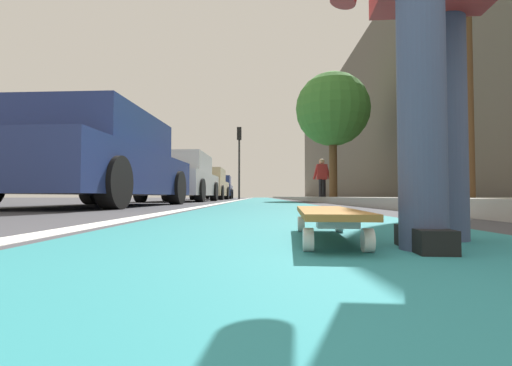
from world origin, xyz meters
TOP-DOWN VIEW (x-y plane):
  - ground_plane at (10.00, 0.00)m, footprint 80.00×80.00m
  - bike_lane_paint at (24.00, 0.00)m, footprint 56.00×1.80m
  - lane_stripe_white at (20.00, 1.05)m, footprint 52.00×0.16m
  - sidewalk_curb at (18.00, -3.02)m, footprint 52.00×3.20m
  - building_facade at (22.00, -5.65)m, footprint 40.00×1.20m
  - skateboard at (0.98, -0.12)m, footprint 0.85×0.26m
  - parked_car_near at (5.56, 2.75)m, footprint 4.63×2.15m
  - parked_car_mid at (11.21, 2.63)m, footprint 4.26×1.99m
  - parked_car_far at (17.36, 2.77)m, footprint 4.12×2.03m
  - parked_car_end at (23.70, 2.88)m, footprint 4.19×2.00m
  - traffic_light at (22.79, 1.45)m, footprint 0.33×0.28m
  - street_tree_mid at (13.41, -2.62)m, footprint 2.78×2.78m
  - pedestrian_distant at (14.74, -2.42)m, footprint 0.48×0.75m

SIDE VIEW (x-z plane):
  - ground_plane at x=10.00m, z-range 0.00..0.00m
  - bike_lane_paint at x=24.00m, z-range 0.00..0.00m
  - lane_stripe_white at x=20.00m, z-range 0.00..0.01m
  - sidewalk_curb at x=18.00m, z-range 0.00..0.14m
  - skateboard at x=0.98m, z-range 0.04..0.15m
  - parked_car_end at x=23.70m, z-range -0.03..1.46m
  - parked_car_mid at x=11.21m, z-range -0.02..1.47m
  - parked_car_far at x=17.36m, z-range -0.02..1.47m
  - parked_car_near at x=5.56m, z-range -0.02..1.47m
  - pedestrian_distant at x=14.74m, z-range 0.12..1.84m
  - traffic_light at x=22.79m, z-range 0.85..5.41m
  - street_tree_mid at x=13.41m, z-range 1.01..5.87m
  - building_facade at x=22.00m, z-range 0.00..8.28m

